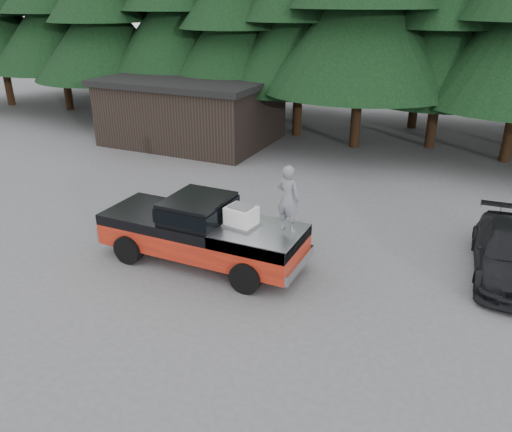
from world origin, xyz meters
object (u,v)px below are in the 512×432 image
at_px(air_compressor, 241,217).
at_px(parked_car, 511,253).
at_px(pickup_truck, 202,240).
at_px(utility_building, 192,109).
at_px(man_on_bed, 288,199).

xyz_separation_m(air_compressor, parked_car, (6.69, 2.81, -0.94)).
relative_size(pickup_truck, air_compressor, 7.90).
bearing_deg(utility_building, air_compressor, -53.04).
distance_m(man_on_bed, parked_car, 6.24).
relative_size(pickup_truck, parked_car, 1.33).
bearing_deg(air_compressor, man_on_bed, 19.62).
distance_m(air_compressor, utility_building, 14.05).
bearing_deg(pickup_truck, parked_car, 19.75).
bearing_deg(air_compressor, utility_building, 134.80).
xyz_separation_m(man_on_bed, parked_car, (5.47, 2.56, -1.57)).
bearing_deg(utility_building, man_on_bed, -48.61).
bearing_deg(air_compressor, parked_car, 30.63).
bearing_deg(pickup_truck, man_on_bed, 6.69).
height_order(air_compressor, parked_car, air_compressor).
xyz_separation_m(pickup_truck, utility_building, (-7.22, 11.26, 1.00)).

